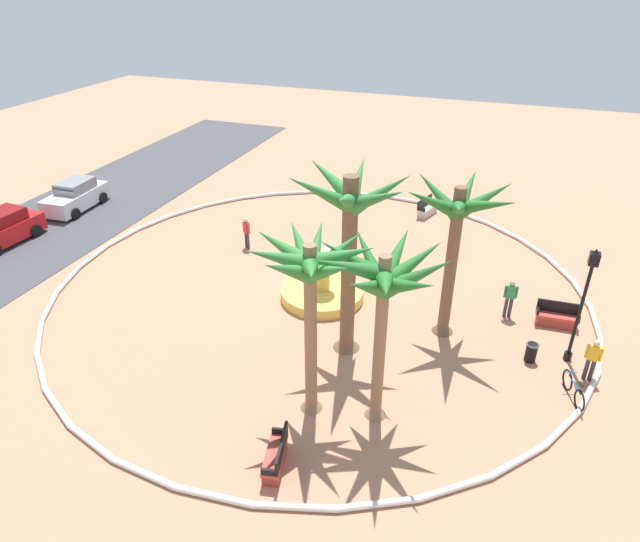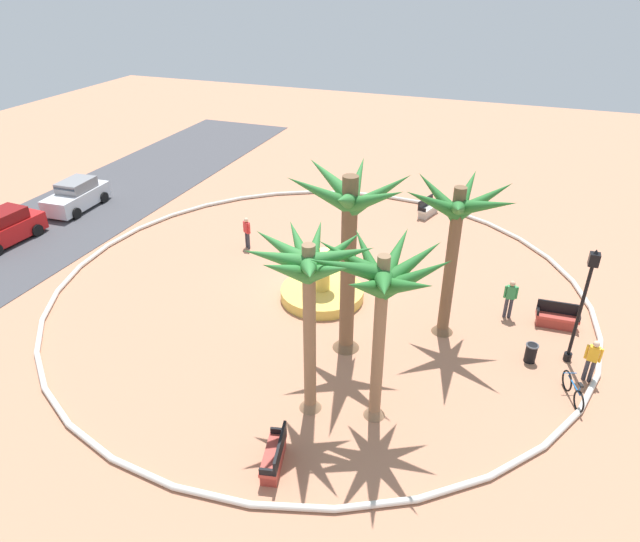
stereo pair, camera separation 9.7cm
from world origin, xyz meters
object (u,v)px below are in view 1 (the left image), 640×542
bicycle_red_frame (573,390)px  parked_car_second (75,196)px  person_pedestrian_stroll (510,297)px  palm_tree_far_side (383,284)px  palm_tree_near_fountain (310,275)px  person_cyclist_helmet (592,358)px  bench_east (427,209)px  parked_car_leftmost (2,229)px  palm_tree_by_curb (458,222)px  bench_west (557,318)px  lamppost (584,298)px  person_cyclist_photo (246,231)px  palm_tree_mid_plaza (350,226)px  fountain (322,291)px  bench_north (276,457)px  trash_bin (531,352)px

bicycle_red_frame → parked_car_second: 27.39m
person_pedestrian_stroll → palm_tree_far_side: bearing=154.0°
palm_tree_near_fountain → person_cyclist_helmet: (4.54, -8.41, -4.01)m
bench_east → bicycle_red_frame: bearing=-151.4°
bench_east → person_pedestrian_stroll: size_ratio=1.00×
person_pedestrian_stroll → parked_car_leftmost: person_pedestrian_stroll is taller
palm_tree_by_curb → parked_car_second: 22.72m
bench_west → lamppost: size_ratio=0.36×
person_cyclist_photo → palm_tree_mid_plaza: bearing=-130.4°
palm_tree_near_fountain → palm_tree_mid_plaza: (3.44, -0.11, 0.02)m
palm_tree_near_fountain → bicycle_red_frame: size_ratio=3.74×
fountain → parked_car_second: size_ratio=0.86×
bench_north → palm_tree_near_fountain: bearing=-1.7°
fountain → lamppost: bearing=-95.3°
bicycle_red_frame → person_cyclist_photo: person_cyclist_photo is taller
person_pedestrian_stroll → bench_north: bearing=151.0°
bench_east → trash_bin: (-11.72, -5.92, 0.04)m
bench_east → parked_car_second: bearing=107.6°
palm_tree_by_curb → parked_car_second: size_ratio=1.51×
bench_west → bicycle_red_frame: 4.31m
person_cyclist_helmet → parked_car_second: size_ratio=0.40×
person_cyclist_helmet → bench_west: bearing=18.0°
bench_east → lamppost: 13.49m
palm_tree_by_curb → parked_car_second: palm_tree_by_curb is taller
palm_tree_mid_plaza → person_pedestrian_stroll: size_ratio=4.14×
parked_car_second → person_cyclist_helmet: bearing=-102.7°
trash_bin → lamppost: bearing=-67.1°
bench_west → bicycle_red_frame: bearing=-173.6°
palm_tree_near_fountain → bench_north: 5.25m
palm_tree_far_side → palm_tree_mid_plaza: bearing=32.0°
parked_car_second → bench_west: bearing=-96.6°
bench_east → parked_car_leftmost: parked_car_leftmost is taller
fountain → bench_west: fountain is taller
fountain → bicycle_red_frame: 10.29m
palm_tree_near_fountain → parked_car_second: 21.73m
palm_tree_far_side → trash_bin: 7.82m
palm_tree_near_fountain → parked_car_leftmost: 20.13m
palm_tree_mid_plaza → bench_north: bearing=178.2°
bench_north → bicycle_red_frame: bench_north is taller
lamppost → person_pedestrian_stroll: lamppost is taller
bench_north → palm_tree_by_curb: bearing=-22.5°
bench_west → person_cyclist_photo: bearing=82.4°
bench_north → bench_east: bearing=-2.1°
trash_bin → person_cyclist_photo: (4.57, 13.58, 0.52)m
parked_car_leftmost → person_cyclist_photo: bearing=-72.3°
fountain → parked_car_leftmost: (-0.63, 16.91, 0.47)m
person_cyclist_helmet → person_pedestrian_stroll: size_ratio=0.98×
bench_east → bench_north: size_ratio=1.00×
bench_north → bicycle_red_frame: (5.89, -7.98, 0.04)m
lamppost → person_cyclist_photo: (4.04, 14.85, -1.71)m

